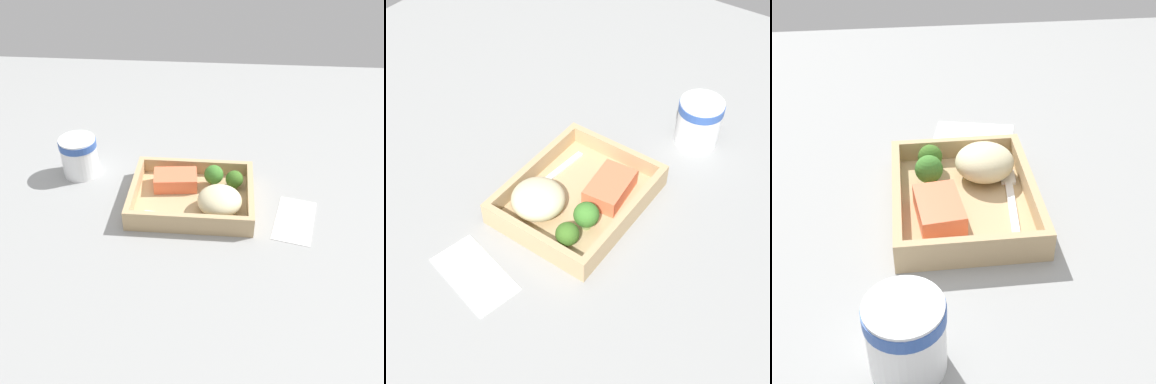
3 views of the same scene
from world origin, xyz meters
The scene contains 10 objects.
ground_plane centered at (0.00, 0.00, -1.00)cm, with size 160.00×160.00×2.00cm, color gray.
takeout_tray centered at (0.00, 0.00, 0.60)cm, with size 25.55×20.36×1.20cm, color tan.
tray_rim centered at (0.00, 0.00, 2.80)cm, with size 25.55×20.36×3.20cm.
salmon_fillet centered at (-3.92, 3.87, 2.78)cm, with size 9.29×6.00×3.17cm, color #F66F48.
mashed_potatoes centered at (5.88, -3.83, 3.77)cm, with size 8.98×8.99×5.14cm, color beige.
broccoli_floret_1 centered at (4.35, 4.73, 4.02)cm, with size 4.19×4.19×5.03cm.
broccoli_floret_2 centered at (8.82, 4.28, 3.40)cm, with size 3.81×3.81×4.18cm.
fork centered at (-0.27, -6.84, 1.42)cm, with size 15.89×3.16×0.44cm.
paper_cup centered at (-26.42, 8.90, 5.07)cm, with size 8.36×8.36×9.08cm.
receipt_slip centered at (21.26, -4.30, 0.12)cm, with size 7.51×13.91×0.24cm, color white.
Camera 2 is at (50.13, 35.81, 68.19)cm, focal length 50.00 mm.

